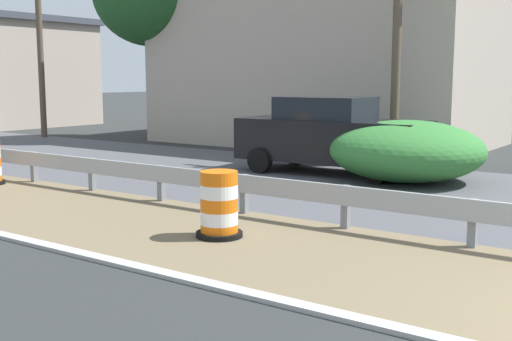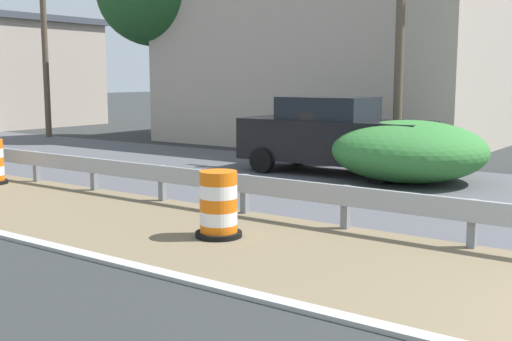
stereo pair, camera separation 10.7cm
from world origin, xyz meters
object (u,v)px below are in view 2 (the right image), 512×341
object	(u,v)px
car_distant_a	(333,135)
utility_pole_near	(400,29)
utility_pole_mid	(44,29)
traffic_barrel_close	(219,207)

from	to	relation	value
car_distant_a	utility_pole_near	size ratio (longest dim) A/B	0.68
utility_pole_near	utility_pole_mid	bearing A→B (deg)	90.78
utility_pole_near	utility_pole_mid	distance (m)	15.07
traffic_barrel_close	car_distant_a	bearing A→B (deg)	14.66
utility_pole_near	utility_pole_mid	size ratio (longest dim) A/B	0.84
car_distant_a	utility_pole_near	bearing A→B (deg)	71.19
traffic_barrel_close	utility_pole_mid	bearing A→B (deg)	61.21
traffic_barrel_close	utility_pole_near	world-z (taller)	utility_pole_near
car_distant_a	utility_pole_mid	world-z (taller)	utility_pole_mid
traffic_barrel_close	car_distant_a	xyz separation A→B (m)	(6.76, 1.77, 0.51)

